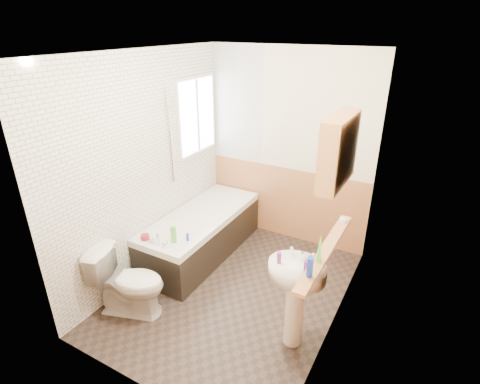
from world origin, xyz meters
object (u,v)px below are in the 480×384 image
Objects in this scene: bathtub at (202,233)px; toilet at (129,282)px; sink at (296,288)px; medicine_cabinet at (338,151)px; pine_shelf at (326,250)px.

toilet reaches higher than bathtub.
medicine_cabinet reaches higher than sink.
medicine_cabinet is (-0.03, 0.14, 0.81)m from pine_shelf.
pine_shelf is (1.77, -0.72, 0.72)m from bathtub.
toilet is 1.67m from sink.
bathtub is 2.93× the size of medicine_cabinet.
pine_shelf is at bearing -22.15° from bathtub.
medicine_cabinet is at bearing 100.91° from pine_shelf.
pine_shelf reaches higher than sink.
toilet is 0.57× the size of pine_shelf.
pine_shelf is (1.80, 0.52, 0.66)m from toilet.
toilet is at bearing -151.95° from sink.
sink is (1.57, -0.82, 0.33)m from bathtub.
sink reaches higher than bathtub.
sink reaches higher than toilet.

